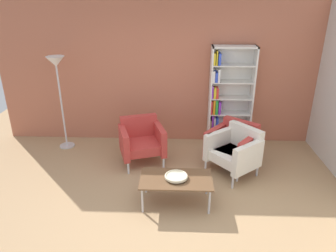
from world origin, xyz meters
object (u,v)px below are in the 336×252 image
object	(u,v)px
armchair_near_window	(141,140)
coffee_table_low	(176,180)
bookshelf_tall	(226,98)
decorative_bowl	(176,176)
armchair_by_bookshelf	(233,145)
armchair_corner_red	(235,150)
floor_lamp_torchiere	(57,73)

from	to	relation	value
armchair_near_window	coffee_table_low	bearing A→B (deg)	-80.12
bookshelf_tall	coffee_table_low	distance (m)	2.23
coffee_table_low	armchair_near_window	bearing A→B (deg)	117.75
coffee_table_low	decorative_bowl	world-z (taller)	decorative_bowl
decorative_bowl	armchair_by_bookshelf	xyz separation A→B (m)	(0.94, 1.05, -0.02)
bookshelf_tall	armchair_corner_red	world-z (taller)	bookshelf_tall
armchair_by_bookshelf	armchair_near_window	bearing A→B (deg)	-146.85
bookshelf_tall	armchair_near_window	size ratio (longest dim) A/B	2.17
decorative_bowl	armchair_corner_red	size ratio (longest dim) A/B	0.34
armchair_corner_red	floor_lamp_torchiere	distance (m)	3.36
floor_lamp_torchiere	armchair_near_window	bearing A→B (deg)	-19.01
bookshelf_tall	coffee_table_low	world-z (taller)	bookshelf_tall
bookshelf_tall	coffee_table_low	size ratio (longest dim) A/B	1.90
armchair_by_bookshelf	floor_lamp_torchiere	size ratio (longest dim) A/B	0.55
floor_lamp_torchiere	armchair_corner_red	bearing A→B (deg)	-15.46
bookshelf_tall	armchair_near_window	bearing A→B (deg)	-152.71
decorative_bowl	armchair_near_window	world-z (taller)	armchair_near_window
armchair_corner_red	armchair_by_bookshelf	distance (m)	0.20
decorative_bowl	floor_lamp_torchiere	distance (m)	2.92
armchair_near_window	armchair_corner_red	world-z (taller)	same
armchair_near_window	armchair_by_bookshelf	world-z (taller)	same
armchair_corner_red	floor_lamp_torchiere	xyz separation A→B (m)	(-3.09, 0.85, 1.03)
armchair_corner_red	floor_lamp_torchiere	size ratio (longest dim) A/B	0.55
armchair_corner_red	armchair_by_bookshelf	size ratio (longest dim) A/B	1.00
decorative_bowl	armchair_corner_red	world-z (taller)	armchair_corner_red
decorative_bowl	bookshelf_tall	bearing A→B (deg)	65.28
floor_lamp_torchiere	coffee_table_low	bearing A→B (deg)	-38.43
bookshelf_tall	coffee_table_low	xyz separation A→B (m)	(-0.90, -1.96, -0.56)
bookshelf_tall	decorative_bowl	distance (m)	2.21
bookshelf_tall	armchair_corner_red	size ratio (longest dim) A/B	2.00
bookshelf_tall	armchair_by_bookshelf	size ratio (longest dim) A/B	2.00
armchair_near_window	armchair_by_bookshelf	size ratio (longest dim) A/B	0.92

